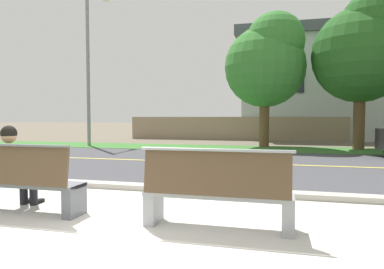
# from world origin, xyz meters

# --- Properties ---
(ground_plane) EXTENTS (140.00, 140.00, 0.00)m
(ground_plane) POSITION_xyz_m (0.00, 8.00, 0.00)
(ground_plane) COLOR #665B4C
(sidewalk_pavement) EXTENTS (44.00, 3.60, 0.01)m
(sidewalk_pavement) POSITION_xyz_m (0.00, 0.40, 0.01)
(sidewalk_pavement) COLOR beige
(sidewalk_pavement) RESTS_ON ground_plane
(curb_edge) EXTENTS (44.00, 0.30, 0.11)m
(curb_edge) POSITION_xyz_m (0.00, 2.35, 0.06)
(curb_edge) COLOR #ADA89E
(curb_edge) RESTS_ON ground_plane
(street_asphalt) EXTENTS (52.00, 8.00, 0.01)m
(street_asphalt) POSITION_xyz_m (0.00, 6.50, 0.00)
(street_asphalt) COLOR #424247
(street_asphalt) RESTS_ON ground_plane
(road_centre_line) EXTENTS (48.00, 0.14, 0.01)m
(road_centre_line) POSITION_xyz_m (0.00, 6.50, 0.01)
(road_centre_line) COLOR #E0CC4C
(road_centre_line) RESTS_ON ground_plane
(far_verge_grass) EXTENTS (48.00, 2.80, 0.02)m
(far_verge_grass) POSITION_xyz_m (0.00, 11.43, 0.01)
(far_verge_grass) COLOR #38702D
(far_verge_grass) RESTS_ON ground_plane
(bench_left) EXTENTS (1.81, 0.48, 1.01)m
(bench_left) POSITION_xyz_m (-1.41, 0.44, 0.45)
(bench_left) COLOR slate
(bench_left) RESTS_ON ground_plane
(bench_right) EXTENTS (1.81, 0.48, 1.01)m
(bench_right) POSITION_xyz_m (1.41, 0.44, 0.45)
(bench_right) COLOR #9EA0A8
(bench_right) RESTS_ON ground_plane
(seated_person_olive) EXTENTS (0.52, 0.68, 1.25)m
(seated_person_olive) POSITION_xyz_m (-1.63, 0.61, 0.68)
(seated_person_olive) COLOR black
(seated_person_olive) RESTS_ON ground_plane
(streetlamp) EXTENTS (0.24, 2.10, 7.79)m
(streetlamp) POSITION_xyz_m (-6.65, 11.22, 4.41)
(streetlamp) COLOR gray
(streetlamp) RESTS_ON ground_plane
(shade_tree_far_left) EXTENTS (3.67, 3.67, 6.05)m
(shade_tree_far_left) POSITION_xyz_m (1.63, 12.40, 3.93)
(shade_tree_far_left) COLOR brown
(shade_tree_far_left) RESTS_ON ground_plane
(shade_tree_left) EXTENTS (4.00, 4.00, 6.59)m
(shade_tree_left) POSITION_xyz_m (5.60, 12.16, 4.28)
(shade_tree_left) COLOR brown
(shade_tree_left) RESTS_ON ground_plane
(garden_wall) EXTENTS (13.00, 0.36, 1.40)m
(garden_wall) POSITION_xyz_m (-0.48, 16.99, 0.70)
(garden_wall) COLOR gray
(garden_wall) RESTS_ON ground_plane
(house_across_street) EXTENTS (11.83, 6.91, 6.84)m
(house_across_street) POSITION_xyz_m (5.47, 20.19, 3.46)
(house_across_street) COLOR #B7BCC1
(house_across_street) RESTS_ON ground_plane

